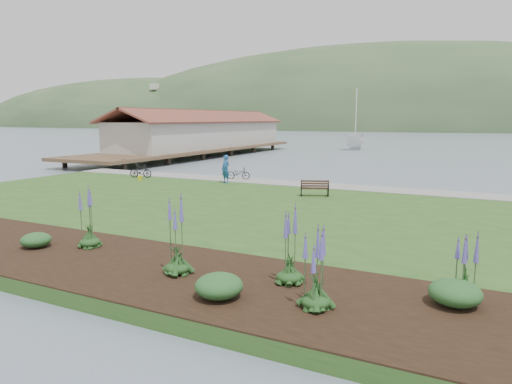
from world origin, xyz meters
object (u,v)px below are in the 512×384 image
person (226,167)px  park_bench (315,188)px  sailboat (355,150)px  bicycle_a (238,173)px

person → park_bench: bearing=-2.1°
sailboat → person: bearing=-83.6°
park_bench → bicycle_a: size_ratio=0.99×
park_bench → bicycle_a: 7.84m
park_bench → person: bearing=139.8°
park_bench → sailboat: bearing=79.9°
sailboat → bicycle_a: bearing=-83.7°
person → bicycle_a: bearing=110.4°
person → bicycle_a: size_ratio=1.33×
park_bench → person: person is taller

